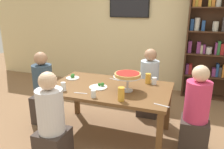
{
  "coord_description": "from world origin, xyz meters",
  "views": [
    {
      "loc": [
        1.0,
        -2.69,
        1.82
      ],
      "look_at": [
        0.0,
        0.1,
        0.89
      ],
      "focal_mm": 35.77,
      "sensor_mm": 36.0,
      "label": 1
    }
  ],
  "objects_px": {
    "diner_head_west": "(44,93)",
    "beer_glass_amber_tall": "(148,78)",
    "dining_table": "(110,93)",
    "water_glass_clear_far": "(154,81)",
    "cutlery_knife_near": "(81,93)",
    "cutlery_fork_far": "(162,105)",
    "bookshelf": "(216,41)",
    "television": "(129,5)",
    "salad_plate_near_diner": "(99,87)",
    "water_glass_clear_near": "(63,86)",
    "water_glass_clear_spare": "(93,94)",
    "deep_dish_pizza_stand": "(128,76)",
    "beer_glass_amber_short": "(121,94)",
    "diner_head_east": "(196,117)",
    "diner_near_left": "(52,128)",
    "diner_far_right": "(149,88)",
    "cutlery_fork_near": "(115,79)",
    "salad_plate_far_diner": "(73,77)"
  },
  "relations": [
    {
      "from": "beer_glass_amber_short",
      "to": "water_glass_clear_spare",
      "type": "xyz_separation_m",
      "value": [
        -0.35,
        -0.02,
        -0.04
      ]
    },
    {
      "from": "dining_table",
      "to": "salad_plate_near_diner",
      "type": "bearing_deg",
      "value": -151.1
    },
    {
      "from": "diner_head_west",
      "to": "diner_head_east",
      "type": "bearing_deg",
      "value": -0.39
    },
    {
      "from": "television",
      "to": "diner_head_east",
      "type": "bearing_deg",
      "value": -55.18
    },
    {
      "from": "cutlery_fork_near",
      "to": "diner_head_east",
      "type": "bearing_deg",
      "value": -177.92
    },
    {
      "from": "dining_table",
      "to": "diner_head_east",
      "type": "distance_m",
      "value": 1.15
    },
    {
      "from": "cutlery_knife_near",
      "to": "cutlery_fork_far",
      "type": "relative_size",
      "value": 1.0
    },
    {
      "from": "beer_glass_amber_short",
      "to": "water_glass_clear_far",
      "type": "height_order",
      "value": "beer_glass_amber_short"
    },
    {
      "from": "salad_plate_near_diner",
      "to": "salad_plate_far_diner",
      "type": "bearing_deg",
      "value": 156.71
    },
    {
      "from": "diner_far_right",
      "to": "deep_dish_pizza_stand",
      "type": "distance_m",
      "value": 0.99
    },
    {
      "from": "deep_dish_pizza_stand",
      "to": "water_glass_clear_far",
      "type": "xyz_separation_m",
      "value": [
        0.29,
        0.37,
        -0.16
      ]
    },
    {
      "from": "beer_glass_amber_tall",
      "to": "water_glass_clear_spare",
      "type": "xyz_separation_m",
      "value": [
        -0.53,
        -0.73,
        -0.03
      ]
    },
    {
      "from": "dining_table",
      "to": "beer_glass_amber_short",
      "type": "distance_m",
      "value": 0.51
    },
    {
      "from": "bookshelf",
      "to": "cutlery_knife_near",
      "type": "xyz_separation_m",
      "value": [
        -1.71,
        -2.35,
        -0.41
      ]
    },
    {
      "from": "beer_glass_amber_short",
      "to": "water_glass_clear_near",
      "type": "distance_m",
      "value": 0.81
    },
    {
      "from": "dining_table",
      "to": "bookshelf",
      "type": "bearing_deg",
      "value": 54.46
    },
    {
      "from": "diner_head_east",
      "to": "water_glass_clear_spare",
      "type": "bearing_deg",
      "value": 18.57
    },
    {
      "from": "deep_dish_pizza_stand",
      "to": "cutlery_knife_near",
      "type": "bearing_deg",
      "value": -152.04
    },
    {
      "from": "salad_plate_near_diner",
      "to": "water_glass_clear_near",
      "type": "distance_m",
      "value": 0.47
    },
    {
      "from": "water_glass_clear_near",
      "to": "cutlery_knife_near",
      "type": "distance_m",
      "value": 0.26
    },
    {
      "from": "diner_head_west",
      "to": "salad_plate_near_diner",
      "type": "distance_m",
      "value": 1.01
    },
    {
      "from": "deep_dish_pizza_stand",
      "to": "water_glass_clear_spare",
      "type": "xyz_separation_m",
      "value": [
        -0.33,
        -0.35,
        -0.16
      ]
    },
    {
      "from": "diner_near_left",
      "to": "beer_glass_amber_tall",
      "type": "distance_m",
      "value": 1.47
    },
    {
      "from": "diner_head_east",
      "to": "water_glass_clear_far",
      "type": "height_order",
      "value": "diner_head_east"
    },
    {
      "from": "diner_head_west",
      "to": "beer_glass_amber_tall",
      "type": "height_order",
      "value": "diner_head_west"
    },
    {
      "from": "bookshelf",
      "to": "television",
      "type": "relative_size",
      "value": 2.56
    },
    {
      "from": "deep_dish_pizza_stand",
      "to": "beer_glass_amber_tall",
      "type": "xyz_separation_m",
      "value": [
        0.2,
        0.38,
        -0.13
      ]
    },
    {
      "from": "diner_head_east",
      "to": "deep_dish_pizza_stand",
      "type": "relative_size",
      "value": 3.11
    },
    {
      "from": "dining_table",
      "to": "diner_head_east",
      "type": "xyz_separation_m",
      "value": [
        1.14,
        -0.0,
        -0.16
      ]
    },
    {
      "from": "bookshelf",
      "to": "deep_dish_pizza_stand",
      "type": "xyz_separation_m",
      "value": [
        -1.17,
        -2.07,
        -0.2
      ]
    },
    {
      "from": "diner_head_east",
      "to": "beer_glass_amber_short",
      "type": "xyz_separation_m",
      "value": [
        -0.85,
        -0.38,
        0.33
      ]
    },
    {
      "from": "cutlery_fork_near",
      "to": "cutlery_fork_far",
      "type": "relative_size",
      "value": 1.0
    },
    {
      "from": "bookshelf",
      "to": "water_glass_clear_near",
      "type": "distance_m",
      "value": 3.07
    },
    {
      "from": "dining_table",
      "to": "diner_far_right",
      "type": "height_order",
      "value": "diner_far_right"
    },
    {
      "from": "diner_far_right",
      "to": "cutlery_fork_near",
      "type": "xyz_separation_m",
      "value": [
        -0.44,
        -0.5,
        0.25
      ]
    },
    {
      "from": "diner_near_left",
      "to": "cutlery_knife_near",
      "type": "distance_m",
      "value": 0.56
    },
    {
      "from": "salad_plate_near_diner",
      "to": "water_glass_clear_spare",
      "type": "height_order",
      "value": "water_glass_clear_spare"
    },
    {
      "from": "diner_far_right",
      "to": "water_glass_clear_far",
      "type": "bearing_deg",
      "value": 17.23
    },
    {
      "from": "diner_near_left",
      "to": "salad_plate_near_diner",
      "type": "relative_size",
      "value": 4.65
    },
    {
      "from": "dining_table",
      "to": "water_glass_clear_far",
      "type": "xyz_separation_m",
      "value": [
        0.56,
        0.32,
        0.13
      ]
    },
    {
      "from": "deep_dish_pizza_stand",
      "to": "water_glass_clear_near",
      "type": "bearing_deg",
      "value": -160.81
    },
    {
      "from": "water_glass_clear_spare",
      "to": "diner_near_left",
      "type": "bearing_deg",
      "value": -128.35
    },
    {
      "from": "deep_dish_pizza_stand",
      "to": "cutlery_fork_near",
      "type": "xyz_separation_m",
      "value": [
        -0.31,
        0.37,
        -0.2
      ]
    },
    {
      "from": "television",
      "to": "diner_near_left",
      "type": "distance_m",
      "value": 3.22
    },
    {
      "from": "bookshelf",
      "to": "diner_head_west",
      "type": "relative_size",
      "value": 1.92
    },
    {
      "from": "salad_plate_far_diner",
      "to": "beer_glass_amber_tall",
      "type": "distance_m",
      "value": 1.14
    },
    {
      "from": "dining_table",
      "to": "television",
      "type": "xyz_separation_m",
      "value": [
        -0.33,
        2.11,
        1.17
      ]
    },
    {
      "from": "beer_glass_amber_short",
      "to": "water_glass_clear_far",
      "type": "xyz_separation_m",
      "value": [
        0.27,
        0.7,
        -0.03
      ]
    },
    {
      "from": "diner_near_left",
      "to": "water_glass_clear_spare",
      "type": "distance_m",
      "value": 0.61
    },
    {
      "from": "water_glass_clear_near",
      "to": "salad_plate_near_diner",
      "type": "bearing_deg",
      "value": 33.23
    }
  ]
}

